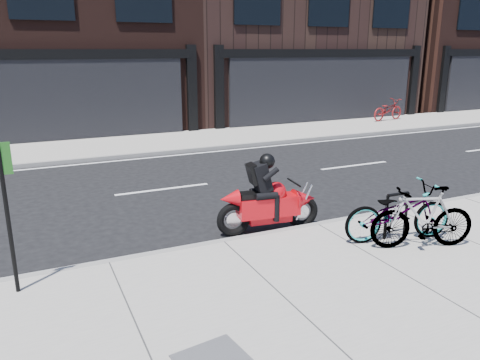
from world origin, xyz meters
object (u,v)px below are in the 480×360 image
bicycle_rear (422,217)px  sign_post (6,206)px  bicycle_far (388,110)px  motorcycle (273,200)px  bicycle_front (398,212)px  bike_rack (397,211)px

bicycle_rear → sign_post: sign_post is taller
bicycle_far → bicycle_rear: bearing=130.8°
bicycle_rear → sign_post: (-6.29, 1.22, 0.73)m
motorcycle → sign_post: size_ratio=0.98×
bicycle_rear → bicycle_front: bearing=-142.4°
bike_rack → motorcycle: bearing=139.1°
bike_rack → bicycle_rear: (0.07, -0.53, 0.05)m
bicycle_front → motorcycle: motorcycle is taller
bike_rack → bicycle_rear: size_ratio=0.47×
bicycle_rear → bicycle_far: bicycle_rear is taller
bicycle_rear → bike_rack: bearing=-153.1°
bike_rack → bicycle_front: size_ratio=0.42×
bike_rack → motorcycle: (-1.71, 1.48, 0.01)m
bike_rack → sign_post: (-6.22, 0.69, 0.78)m
bike_rack → bicycle_rear: 0.54m
bicycle_front → bicycle_far: 15.21m
bicycle_far → sign_post: bearing=113.9°
motorcycle → sign_post: sign_post is taller
bicycle_front → sign_post: (-6.15, 0.80, 0.75)m
sign_post → bicycle_far: bearing=32.5°
motorcycle → bicycle_far: motorcycle is taller
bicycle_rear → bicycle_far: 15.44m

